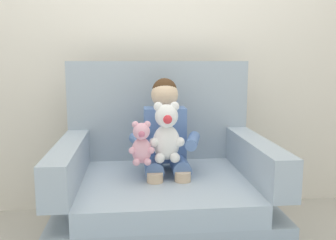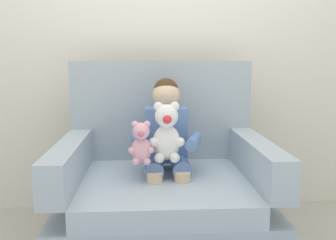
# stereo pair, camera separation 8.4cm
# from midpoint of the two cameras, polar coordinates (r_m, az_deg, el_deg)

# --- Properties ---
(back_wall) EXTENTS (6.00, 0.10, 2.60)m
(back_wall) POSITION_cam_midpoint_polar(r_m,az_deg,el_deg) (2.85, -2.91, 12.22)
(back_wall) COLOR silver
(back_wall) RESTS_ON ground
(armchair) EXTENTS (1.24, 1.02, 1.15)m
(armchair) POSITION_cam_midpoint_polar(r_m,az_deg,el_deg) (2.31, -1.84, -11.25)
(armchair) COLOR #9EADBC
(armchair) RESTS_ON ground
(seated_child) EXTENTS (0.45, 0.39, 0.82)m
(seated_child) POSITION_cam_midpoint_polar(r_m,az_deg,el_deg) (2.25, -1.43, -2.92)
(seated_child) COLOR #597AB7
(seated_child) RESTS_ON armchair
(plush_white) EXTENTS (0.21, 0.17, 0.35)m
(plush_white) POSITION_cam_midpoint_polar(r_m,az_deg,el_deg) (2.11, -1.38, -2.14)
(plush_white) COLOR white
(plush_white) RESTS_ON armchair
(plush_pink) EXTENTS (0.15, 0.12, 0.25)m
(plush_pink) POSITION_cam_midpoint_polar(r_m,az_deg,el_deg) (2.05, -5.34, -3.78)
(plush_pink) COLOR #EAA8BC
(plush_pink) RESTS_ON armchair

